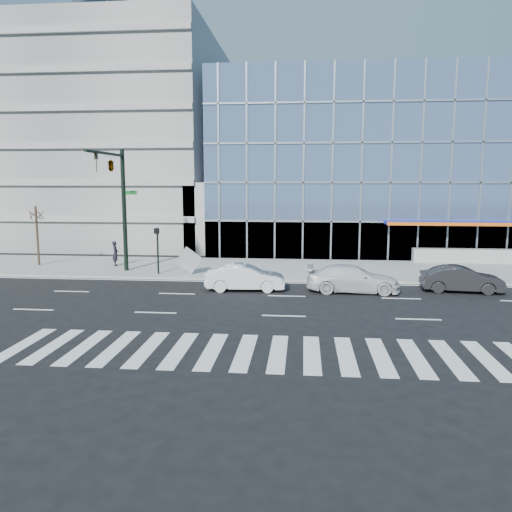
# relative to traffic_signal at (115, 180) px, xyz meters

# --- Properties ---
(ground) EXTENTS (160.00, 160.00, 0.00)m
(ground) POSITION_rel_traffic_signal_xyz_m (11.00, -4.57, -6.16)
(ground) COLOR black
(ground) RESTS_ON ground
(sidewalk) EXTENTS (120.00, 8.00, 0.15)m
(sidewalk) POSITION_rel_traffic_signal_xyz_m (11.00, 3.43, -6.09)
(sidewalk) COLOR gray
(sidewalk) RESTS_ON ground
(theatre_building) EXTENTS (42.00, 26.00, 15.00)m
(theatre_building) POSITION_rel_traffic_signal_xyz_m (25.00, 21.43, 1.34)
(theatre_building) COLOR #6B87B3
(theatre_building) RESTS_ON ground
(parking_garage) EXTENTS (24.00, 24.00, 20.00)m
(parking_garage) POSITION_rel_traffic_signal_xyz_m (-9.00, 21.43, 3.84)
(parking_garage) COLOR gray
(parking_garage) RESTS_ON ground
(ramp_block) EXTENTS (6.00, 8.00, 6.00)m
(ramp_block) POSITION_rel_traffic_signal_xyz_m (5.00, 13.43, -3.16)
(ramp_block) COLOR gray
(ramp_block) RESTS_ON ground
(tower_backdrop) EXTENTS (14.00, 14.00, 48.00)m
(tower_backdrop) POSITION_rel_traffic_signal_xyz_m (-19.00, 65.43, 17.84)
(tower_backdrop) COLOR gray
(tower_backdrop) RESTS_ON ground
(traffic_signal) EXTENTS (1.14, 5.74, 8.00)m
(traffic_signal) POSITION_rel_traffic_signal_xyz_m (0.00, 0.00, 0.00)
(traffic_signal) COLOR black
(traffic_signal) RESTS_ON sidewalk
(ped_signal_post) EXTENTS (0.30, 0.33, 3.00)m
(ped_signal_post) POSITION_rel_traffic_signal_xyz_m (2.50, 0.37, -4.02)
(ped_signal_post) COLOR black
(ped_signal_post) RESTS_ON sidewalk
(street_tree_near) EXTENTS (1.10, 1.10, 4.23)m
(street_tree_near) POSITION_rel_traffic_signal_xyz_m (-7.00, 2.93, -2.39)
(street_tree_near) COLOR #332319
(street_tree_near) RESTS_ON sidewalk
(white_suv) EXTENTS (5.14, 2.14, 1.48)m
(white_suv) POSITION_rel_traffic_signal_xyz_m (14.61, -3.17, -5.42)
(white_suv) COLOR silver
(white_suv) RESTS_ON ground
(white_sedan) EXTENTS (4.54, 1.86, 1.46)m
(white_sedan) POSITION_rel_traffic_signal_xyz_m (8.61, -3.34, -5.43)
(white_sedan) COLOR silver
(white_sedan) RESTS_ON ground
(dark_sedan) EXTENTS (4.48, 1.90, 1.44)m
(dark_sedan) POSITION_rel_traffic_signal_xyz_m (20.61, -2.63, -5.45)
(dark_sedan) COLOR black
(dark_sedan) RESTS_ON ground
(pedestrian) EXTENTS (0.60, 0.74, 1.76)m
(pedestrian) POSITION_rel_traffic_signal_xyz_m (-1.40, 3.13, -5.13)
(pedestrian) COLOR black
(pedestrian) RESTS_ON sidewalk
(tilted_panel) EXTENTS (1.81, 0.16, 1.81)m
(tilted_panel) POSITION_rel_traffic_signal_xyz_m (4.52, 0.43, -5.11)
(tilted_panel) COLOR #9C9C9C
(tilted_panel) RESTS_ON sidewalk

